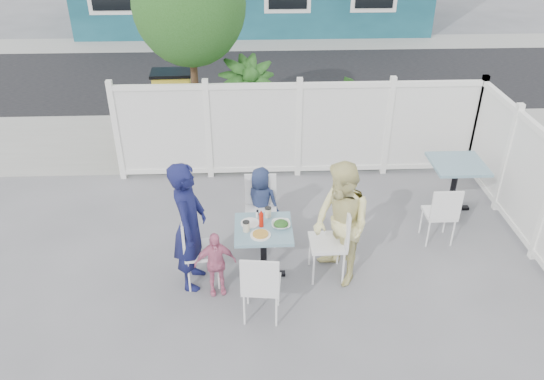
{
  "coord_description": "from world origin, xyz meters",
  "views": [
    {
      "loc": [
        -0.66,
        -5.41,
        4.31
      ],
      "look_at": [
        -0.42,
        0.18,
        1.01
      ],
      "focal_mm": 35.0,
      "sensor_mm": 36.0,
      "label": 1
    }
  ],
  "objects_px": {
    "toddler": "(215,263)",
    "chair_left": "(194,245)",
    "woman": "(341,225)",
    "boy": "(261,202)",
    "spare_table": "(456,174)",
    "chair_near": "(261,283)",
    "man": "(189,226)",
    "chair_back": "(261,204)",
    "main_table": "(263,239)",
    "utility_cabinet": "(174,107)",
    "chair_right": "(335,236)"
  },
  "relations": [
    {
      "from": "spare_table",
      "to": "chair_left",
      "type": "height_order",
      "value": "chair_left"
    },
    {
      "from": "utility_cabinet",
      "to": "boy",
      "type": "height_order",
      "value": "utility_cabinet"
    },
    {
      "from": "toddler",
      "to": "boy",
      "type": "bearing_deg",
      "value": 55.49
    },
    {
      "from": "toddler",
      "to": "man",
      "type": "bearing_deg",
      "value": 135.47
    },
    {
      "from": "spare_table",
      "to": "chair_near",
      "type": "xyz_separation_m",
      "value": [
        -2.89,
        -2.19,
        -0.08
      ]
    },
    {
      "from": "chair_back",
      "to": "toddler",
      "type": "distance_m",
      "value": 1.24
    },
    {
      "from": "chair_right",
      "to": "chair_back",
      "type": "distance_m",
      "value": 1.21
    },
    {
      "from": "chair_right",
      "to": "chair_near",
      "type": "xyz_separation_m",
      "value": [
        -0.91,
        -0.77,
        -0.05
      ]
    },
    {
      "from": "utility_cabinet",
      "to": "woman",
      "type": "bearing_deg",
      "value": -62.7
    },
    {
      "from": "chair_back",
      "to": "toddler",
      "type": "height_order",
      "value": "chair_back"
    },
    {
      "from": "chair_left",
      "to": "chair_near",
      "type": "bearing_deg",
      "value": 41.58
    },
    {
      "from": "main_table",
      "to": "woman",
      "type": "height_order",
      "value": "woman"
    },
    {
      "from": "main_table",
      "to": "chair_back",
      "type": "bearing_deg",
      "value": 90.93
    },
    {
      "from": "spare_table",
      "to": "chair_near",
      "type": "relative_size",
      "value": 0.87
    },
    {
      "from": "chair_left",
      "to": "chair_near",
      "type": "height_order",
      "value": "chair_left"
    },
    {
      "from": "main_table",
      "to": "chair_back",
      "type": "height_order",
      "value": "chair_back"
    },
    {
      "from": "main_table",
      "to": "man",
      "type": "xyz_separation_m",
      "value": [
        -0.86,
        -0.07,
        0.26
      ]
    },
    {
      "from": "woman",
      "to": "toddler",
      "type": "distance_m",
      "value": 1.55
    },
    {
      "from": "toddler",
      "to": "chair_left",
      "type": "bearing_deg",
      "value": 131.71
    },
    {
      "from": "chair_right",
      "to": "boy",
      "type": "distance_m",
      "value": 1.28
    },
    {
      "from": "spare_table",
      "to": "toddler",
      "type": "bearing_deg",
      "value": -153.59
    },
    {
      "from": "chair_left",
      "to": "man",
      "type": "xyz_separation_m",
      "value": [
        -0.04,
        0.0,
        0.27
      ]
    },
    {
      "from": "chair_right",
      "to": "spare_table",
      "type": "bearing_deg",
      "value": -54.93
    },
    {
      "from": "utility_cabinet",
      "to": "boy",
      "type": "distance_m",
      "value": 3.63
    },
    {
      "from": "chair_left",
      "to": "boy",
      "type": "distance_m",
      "value": 1.29
    },
    {
      "from": "man",
      "to": "toddler",
      "type": "xyz_separation_m",
      "value": [
        0.29,
        -0.2,
        -0.4
      ]
    },
    {
      "from": "utility_cabinet",
      "to": "chair_near",
      "type": "height_order",
      "value": "utility_cabinet"
    },
    {
      "from": "chair_back",
      "to": "boy",
      "type": "bearing_deg",
      "value": -90.58
    },
    {
      "from": "utility_cabinet",
      "to": "chair_right",
      "type": "distance_m",
      "value": 4.86
    },
    {
      "from": "main_table",
      "to": "chair_near",
      "type": "relative_size",
      "value": 0.8
    },
    {
      "from": "chair_near",
      "to": "woman",
      "type": "height_order",
      "value": "woman"
    },
    {
      "from": "spare_table",
      "to": "boy",
      "type": "height_order",
      "value": "boy"
    },
    {
      "from": "woman",
      "to": "toddler",
      "type": "relative_size",
      "value": 1.87
    },
    {
      "from": "chair_back",
      "to": "chair_near",
      "type": "distance_m",
      "value": 1.6
    },
    {
      "from": "spare_table",
      "to": "woman",
      "type": "xyz_separation_m",
      "value": [
        -1.92,
        -1.49,
        0.17
      ]
    },
    {
      "from": "chair_near",
      "to": "woman",
      "type": "bearing_deg",
      "value": 42.77
    },
    {
      "from": "chair_left",
      "to": "toddler",
      "type": "relative_size",
      "value": 1.13
    },
    {
      "from": "man",
      "to": "boy",
      "type": "bearing_deg",
      "value": -34.72
    },
    {
      "from": "man",
      "to": "toddler",
      "type": "bearing_deg",
      "value": -119.4
    },
    {
      "from": "spare_table",
      "to": "chair_back",
      "type": "distance_m",
      "value": 2.91
    },
    {
      "from": "man",
      "to": "woman",
      "type": "xyz_separation_m",
      "value": [
        1.78,
        0.0,
        -0.03
      ]
    },
    {
      "from": "chair_left",
      "to": "chair_near",
      "type": "xyz_separation_m",
      "value": [
        0.77,
        -0.7,
        -0.02
      ]
    },
    {
      "from": "spare_table",
      "to": "chair_left",
      "type": "relative_size",
      "value": 0.83
    },
    {
      "from": "utility_cabinet",
      "to": "woman",
      "type": "height_order",
      "value": "woman"
    },
    {
      "from": "chair_left",
      "to": "boy",
      "type": "xyz_separation_m",
      "value": [
        0.81,
        1.0,
        -0.05
      ]
    },
    {
      "from": "man",
      "to": "toddler",
      "type": "relative_size",
      "value": 1.94
    },
    {
      "from": "boy",
      "to": "spare_table",
      "type": "bearing_deg",
      "value": -150.25
    },
    {
      "from": "chair_near",
      "to": "chair_right",
      "type": "bearing_deg",
      "value": 46.76
    },
    {
      "from": "chair_near",
      "to": "woman",
      "type": "relative_size",
      "value": 0.58
    },
    {
      "from": "chair_near",
      "to": "woman",
      "type": "distance_m",
      "value": 1.22
    }
  ]
}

